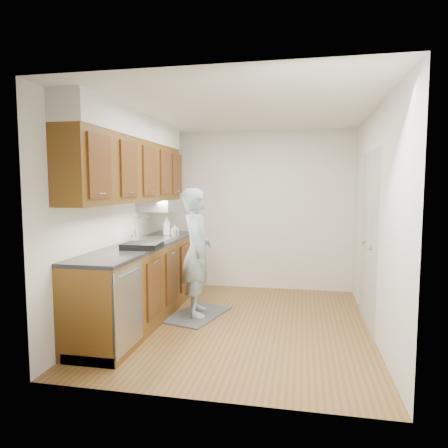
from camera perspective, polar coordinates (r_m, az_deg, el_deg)
name	(u,v)px	position (r m, az deg, el deg)	size (l,w,h in m)	color
floor	(239,324)	(4.92, 2.17, -14.04)	(3.50, 3.50, 0.00)	brown
ceiling	(240,110)	(4.72, 2.28, 15.92)	(3.50, 3.50, 0.00)	white
wall_left	(120,218)	(5.11, -14.64, 0.87)	(0.02, 3.50, 2.50)	silver
wall_right	(375,222)	(4.67, 20.74, 0.27)	(0.02, 3.50, 2.50)	silver
wall_back	(256,211)	(6.39, 4.67, 1.91)	(3.00, 0.02, 2.50)	silver
counter	(144,279)	(5.10, -11.37, -7.73)	(0.64, 2.80, 1.30)	brown
upper_cabinets	(133,161)	(5.07, -12.87, 8.78)	(0.47, 2.80, 1.21)	brown
closet_door	(369,239)	(4.98, 19.95, -2.00)	(0.02, 1.22, 2.05)	silver
floor_mat	(197,314)	(5.23, -3.82, -12.77)	(0.55, 0.93, 0.02)	slate
person	(197,243)	(5.02, -3.89, -2.79)	(0.64, 0.43, 1.81)	#92AEB2
soap_bottle_a	(167,226)	(5.64, -8.17, -0.29)	(0.11, 0.11, 0.29)	silver
soap_bottle_b	(175,230)	(5.63, -7.04, -0.84)	(0.08, 0.08, 0.18)	silver
soda_can	(169,231)	(5.66, -7.84, -1.05)	(0.07, 0.07, 0.13)	red
steel_can	(175,234)	(5.47, -6.95, -1.41)	(0.06, 0.06, 0.11)	#A5A5AA
dish_rack	(142,246)	(4.59, -11.61, -3.06)	(0.41, 0.34, 0.06)	black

